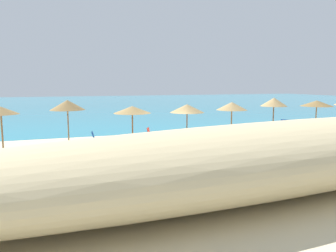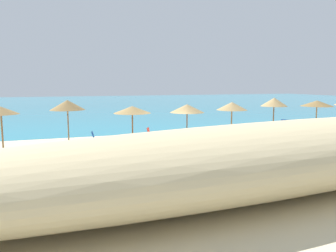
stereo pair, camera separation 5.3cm
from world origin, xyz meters
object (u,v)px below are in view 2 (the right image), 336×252
beach_umbrella_4 (132,110)px  beach_umbrella_6 (232,106)px  beach_umbrella_3 (67,105)px  cooler_box (254,146)px  lounge_chair_0 (86,141)px  beach_umbrella_5 (187,108)px  lounge_chair_3 (141,138)px  beach_ball (7,160)px  beach_umbrella_8 (317,103)px  beach_umbrella_2 (1,111)px  beach_umbrella_7 (274,102)px  lounge_chair_1 (283,129)px

beach_umbrella_4 → beach_umbrella_6: (7.69, -0.01, 0.06)m
beach_umbrella_3 → cooler_box: (10.37, -5.05, -2.38)m
lounge_chair_0 → beach_umbrella_5: bearing=-74.7°
beach_umbrella_3 → lounge_chair_3: (4.50, -0.90, -2.18)m
beach_umbrella_5 → beach_ball: beach_umbrella_5 is taller
beach_umbrella_3 → beach_umbrella_4: beach_umbrella_3 is taller
beach_umbrella_8 → lounge_chair_0: bearing=-178.4°
beach_umbrella_2 → beach_umbrella_7: size_ratio=0.93×
beach_umbrella_4 → beach_umbrella_8: size_ratio=0.97×
beach_umbrella_2 → beach_umbrella_3: 3.73m
beach_ball → beach_umbrella_8: bearing=8.2°
beach_umbrella_6 → lounge_chair_3: (-7.36, -1.04, -1.82)m
beach_umbrella_5 → beach_umbrella_8: beach_umbrella_8 is taller
beach_umbrella_5 → lounge_chair_0: size_ratio=1.66×
beach_umbrella_2 → lounge_chair_1: size_ratio=1.74×
beach_umbrella_8 → beach_umbrella_2: bearing=-179.8°
beach_umbrella_4 → beach_umbrella_5: bearing=-0.5°
beach_umbrella_5 → beach_umbrella_8: size_ratio=0.95×
beach_umbrella_2 → lounge_chair_1: (19.45, -0.64, -1.88)m
beach_umbrella_3 → cooler_box: bearing=-26.0°
lounge_chair_1 → beach_ball: size_ratio=4.43×
beach_umbrella_7 → beach_ball: (-18.83, -3.69, -2.31)m
beach_umbrella_4 → beach_umbrella_8: (15.46, -0.42, 0.13)m
lounge_chair_3 → beach_umbrella_4: bearing=42.4°
beach_umbrella_3 → cooler_box: beach_umbrella_3 is taller
beach_umbrella_3 → cooler_box: size_ratio=6.75×
lounge_chair_1 → beach_ball: bearing=70.6°
beach_umbrella_7 → beach_umbrella_6: bearing=180.0°
beach_umbrella_6 → beach_ball: 15.60m
beach_umbrella_7 → lounge_chair_0: bearing=-176.4°
beach_umbrella_2 → beach_umbrella_4: size_ratio=1.04×
beach_umbrella_6 → beach_umbrella_7: (3.82, -0.00, 0.23)m
beach_umbrella_3 → beach_umbrella_4: size_ratio=1.16×
beach_ball → cooler_box: cooler_box is taller
beach_umbrella_2 → lounge_chair_1: bearing=-1.9°
lounge_chair_0 → beach_ball: (-4.16, -2.76, -0.22)m
beach_umbrella_2 → beach_umbrella_4: bearing=3.5°
beach_ball → cooler_box: 13.59m
beach_umbrella_4 → lounge_chair_0: size_ratio=1.69×
beach_umbrella_4 → beach_ball: beach_umbrella_4 is taller
lounge_chair_1 → beach_umbrella_7: bearing=-24.5°
lounge_chair_3 → cooler_box: lounge_chair_3 is taller
beach_ball → cooler_box: (13.51, -1.49, 0.05)m
lounge_chair_1 → beach_umbrella_3: bearing=59.2°
beach_umbrella_8 → lounge_chair_3: beach_umbrella_8 is taller
beach_umbrella_7 → beach_umbrella_8: bearing=-5.9°
beach_umbrella_2 → cooler_box: (14.08, -4.71, -2.17)m
beach_umbrella_2 → beach_umbrella_6: bearing=1.8°
beach_umbrella_8 → beach_ball: beach_umbrella_8 is taller
beach_umbrella_2 → beach_ball: size_ratio=7.72×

